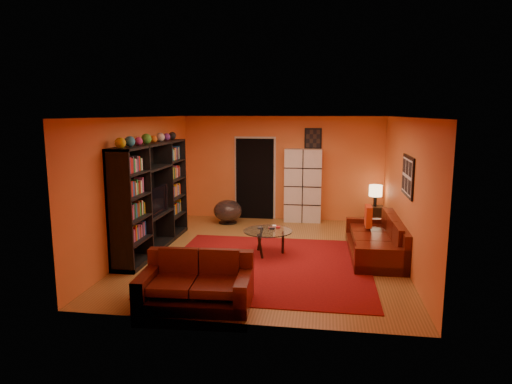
# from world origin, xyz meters

# --- Properties ---
(floor) EXTENTS (6.00, 6.00, 0.00)m
(floor) POSITION_xyz_m (0.00, 0.00, 0.00)
(floor) COLOR brown
(floor) RESTS_ON ground
(ceiling) EXTENTS (6.00, 6.00, 0.00)m
(ceiling) POSITION_xyz_m (0.00, 0.00, 2.60)
(ceiling) COLOR white
(ceiling) RESTS_ON wall_back
(wall_back) EXTENTS (6.00, 0.00, 6.00)m
(wall_back) POSITION_xyz_m (0.00, 3.00, 1.30)
(wall_back) COLOR orange
(wall_back) RESTS_ON floor
(wall_front) EXTENTS (6.00, 0.00, 6.00)m
(wall_front) POSITION_xyz_m (0.00, -3.00, 1.30)
(wall_front) COLOR orange
(wall_front) RESTS_ON floor
(wall_left) EXTENTS (0.00, 6.00, 6.00)m
(wall_left) POSITION_xyz_m (-2.50, 0.00, 1.30)
(wall_left) COLOR orange
(wall_left) RESTS_ON floor
(wall_right) EXTENTS (0.00, 6.00, 6.00)m
(wall_right) POSITION_xyz_m (2.50, 0.00, 1.30)
(wall_right) COLOR orange
(wall_right) RESTS_ON floor
(rug) EXTENTS (3.60, 3.60, 0.01)m
(rug) POSITION_xyz_m (0.10, -0.70, 0.01)
(rug) COLOR #620B0D
(rug) RESTS_ON floor
(doorway) EXTENTS (0.95, 0.10, 2.04)m
(doorway) POSITION_xyz_m (-0.70, 2.96, 1.02)
(doorway) COLOR black
(doorway) RESTS_ON floor
(wall_art_right) EXTENTS (0.03, 1.00, 0.70)m
(wall_art_right) POSITION_xyz_m (2.48, -0.30, 1.60)
(wall_art_right) COLOR black
(wall_art_right) RESTS_ON wall_right
(wall_art_back) EXTENTS (0.42, 0.03, 0.52)m
(wall_art_back) POSITION_xyz_m (0.75, 2.98, 2.05)
(wall_art_back) COLOR black
(wall_art_back) RESTS_ON wall_back
(entertainment_unit) EXTENTS (0.45, 3.00, 2.10)m
(entertainment_unit) POSITION_xyz_m (-2.27, 0.00, 1.05)
(entertainment_unit) COLOR black
(entertainment_unit) RESTS_ON floor
(tv) EXTENTS (0.95, 0.13, 0.55)m
(tv) POSITION_xyz_m (-2.23, -0.08, 0.99)
(tv) COLOR black
(tv) RESTS_ON entertainment_unit
(sofa) EXTENTS (1.02, 2.38, 0.85)m
(sofa) POSITION_xyz_m (2.14, 0.23, 0.28)
(sofa) COLOR #440F09
(sofa) RESTS_ON rug
(loveseat) EXTENTS (1.61, 1.02, 0.85)m
(loveseat) POSITION_xyz_m (-0.70, -2.42, 0.28)
(loveseat) COLOR #440F09
(loveseat) RESTS_ON rug
(throw_pillow) EXTENTS (0.12, 0.42, 0.42)m
(throw_pillow) POSITION_xyz_m (1.95, 0.79, 0.63)
(throw_pillow) COLOR red
(throw_pillow) RESTS_ON sofa
(coffee_table) EXTENTS (0.93, 0.93, 0.47)m
(coffee_table) POSITION_xyz_m (0.02, -0.05, 0.43)
(coffee_table) COLOR silver
(coffee_table) RESTS_ON floor
(storage_cabinet) EXTENTS (0.91, 0.41, 1.81)m
(storage_cabinet) POSITION_xyz_m (0.53, 2.80, 0.90)
(storage_cabinet) COLOR silver
(storage_cabinet) RESTS_ON floor
(bowl_chair) EXTENTS (0.70, 0.70, 0.57)m
(bowl_chair) POSITION_xyz_m (-1.27, 2.31, 0.31)
(bowl_chair) COLOR black
(bowl_chair) RESTS_ON floor
(side_table) EXTENTS (0.41, 0.41, 0.50)m
(side_table) POSITION_xyz_m (2.25, 2.47, 0.25)
(side_table) COLOR black
(side_table) RESTS_ON floor
(table_lamp) EXTENTS (0.30, 0.30, 0.51)m
(table_lamp) POSITION_xyz_m (2.25, 2.47, 0.86)
(table_lamp) COLOR black
(table_lamp) RESTS_ON side_table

